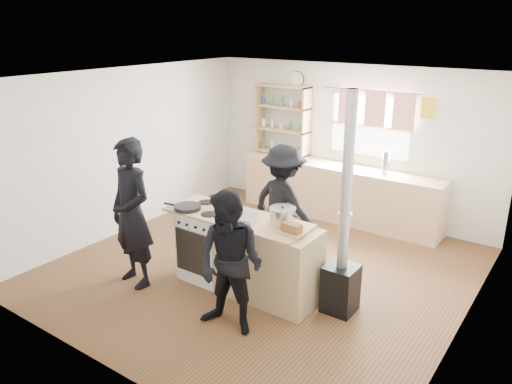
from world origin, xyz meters
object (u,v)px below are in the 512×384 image
flue_heater (342,259)px  person_far (283,204)px  stockpot_stove (223,199)px  person_near_right (230,264)px  cooking_island (247,254)px  thermos (386,163)px  bread_board (292,229)px  roast_tray (242,218)px  stockpot_counter (283,216)px  person_near_left (132,214)px  skillet_greens (188,207)px

flue_heater → person_far: bearing=149.0°
stockpot_stove → person_far: person_far is taller
person_near_right → cooking_island: bearing=109.4°
thermos → bread_board: size_ratio=1.16×
roast_tray → stockpot_counter: 0.47m
thermos → person_near_left: person_near_left is taller
stockpot_counter → person_near_right: person_near_right is taller
cooking_island → skillet_greens: skillet_greens is taller
thermos → cooking_island: (-0.61, -2.77, -0.60)m
skillet_greens → stockpot_counter: bearing=12.6°
cooking_island → person_far: (-0.09, 0.96, 0.34)m
roast_tray → person_far: bearing=94.8°
flue_heater → person_far: size_ratio=1.55×
bread_board → person_near_right: (-0.29, -0.71, -0.21)m
roast_tray → flue_heater: size_ratio=0.15×
stockpot_counter → bread_board: stockpot_counter is taller
roast_tray → flue_heater: (1.14, 0.30, -0.33)m
stockpot_stove → stockpot_counter: 0.94m
thermos → cooking_island: thermos is taller
bread_board → person_far: bearing=126.0°
flue_heater → person_near_left: flue_heater is taller
person_near_right → person_far: (-0.45, 1.74, 0.03)m
person_near_left → person_near_right: (1.60, -0.12, -0.15)m
bread_board → thermos: bearing=91.0°
stockpot_counter → bread_board: (0.22, -0.17, -0.05)m
person_near_right → thermos: bearing=80.4°
stockpot_stove → person_near_right: bearing=-48.2°
bread_board → person_near_left: bearing=-162.6°
skillet_greens → flue_heater: bearing=11.5°
person_near_left → skillet_greens: bearing=56.5°
roast_tray → person_near_right: 0.81m
skillet_greens → roast_tray: (0.77, 0.09, 0.01)m
cooking_island → person_near_right: 0.91m
person_near_left → person_near_right: size_ratio=1.20×
cooking_island → skillet_greens: 0.93m
flue_heater → cooking_island: bearing=-169.0°
flue_heater → person_far: 1.45m
person_near_right → skillet_greens: bearing=146.2°
person_near_left → person_far: bearing=64.4°
cooking_island → person_near_left: person_near_left is taller
thermos → person_far: bearing=-111.1°
person_near_right → bread_board: bearing=61.9°
bread_board → person_near_left: (-1.89, -0.59, -0.06)m
skillet_greens → bread_board: 1.44m
stockpot_counter → person_near_left: bearing=-155.5°
skillet_greens → person_near_left: size_ratio=0.21×
flue_heater → skillet_greens: bearing=-168.5°
roast_tray → person_near_right: (0.36, -0.70, -0.20)m
stockpot_counter → skillet_greens: bearing=-167.4°
flue_heater → roast_tray: bearing=-165.3°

